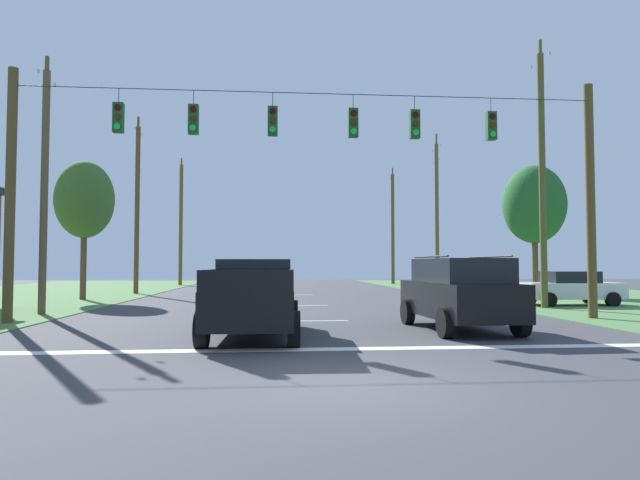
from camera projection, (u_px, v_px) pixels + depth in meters
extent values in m
plane|color=#3D3D42|center=(353.00, 386.00, 8.26)|extent=(120.00, 120.00, 0.00)
cube|color=white|center=(329.00, 349.00, 11.84)|extent=(15.79, 0.45, 0.01)
cube|color=white|center=(310.00, 321.00, 17.81)|extent=(2.50, 0.15, 0.01)
cube|color=white|center=(300.00, 305.00, 24.54)|extent=(2.50, 0.15, 0.01)
cube|color=white|center=(293.00, 295.00, 33.16)|extent=(2.50, 0.15, 0.01)
cylinder|color=brown|center=(10.00, 195.00, 17.08)|extent=(0.30, 0.30, 7.95)
cylinder|color=brown|center=(590.00, 201.00, 18.69)|extent=(0.30, 0.30, 7.95)
cylinder|color=black|center=(313.00, 93.00, 18.04)|extent=(18.80, 0.02, 0.02)
cylinder|color=black|center=(119.00, 96.00, 17.50)|extent=(0.02, 0.02, 0.47)
cube|color=#19471E|center=(118.00, 118.00, 17.47)|extent=(0.32, 0.24, 0.95)
cylinder|color=#310503|center=(117.00, 107.00, 17.34)|extent=(0.20, 0.04, 0.20)
cylinder|color=#352203|center=(117.00, 117.00, 17.33)|extent=(0.20, 0.04, 0.20)
cylinder|color=green|center=(117.00, 126.00, 17.31)|extent=(0.20, 0.04, 0.20)
cylinder|color=black|center=(194.00, 97.00, 17.70)|extent=(0.02, 0.02, 0.47)
cube|color=#19471E|center=(193.00, 119.00, 17.67)|extent=(0.32, 0.24, 0.95)
cylinder|color=#310503|center=(193.00, 109.00, 17.54)|extent=(0.20, 0.04, 0.20)
cylinder|color=#352203|center=(193.00, 118.00, 17.53)|extent=(0.20, 0.04, 0.20)
cylinder|color=green|center=(193.00, 128.00, 17.51)|extent=(0.20, 0.04, 0.20)
cylinder|color=black|center=(273.00, 99.00, 17.91)|extent=(0.02, 0.02, 0.47)
cube|color=#19471E|center=(273.00, 121.00, 17.88)|extent=(0.32, 0.24, 0.95)
cylinder|color=#310503|center=(273.00, 111.00, 17.76)|extent=(0.20, 0.04, 0.20)
cylinder|color=#352203|center=(273.00, 120.00, 17.74)|extent=(0.20, 0.04, 0.20)
cylinder|color=green|center=(273.00, 129.00, 17.73)|extent=(0.20, 0.04, 0.20)
cylinder|color=black|center=(353.00, 102.00, 18.14)|extent=(0.02, 0.02, 0.47)
cube|color=#19471E|center=(353.00, 123.00, 18.11)|extent=(0.32, 0.24, 0.95)
cylinder|color=#310503|center=(354.00, 113.00, 17.98)|extent=(0.20, 0.04, 0.20)
cylinder|color=#352203|center=(354.00, 122.00, 17.97)|extent=(0.20, 0.04, 0.20)
cylinder|color=green|center=(354.00, 131.00, 17.95)|extent=(0.20, 0.04, 0.20)
cylinder|color=black|center=(415.00, 103.00, 18.31)|extent=(0.02, 0.02, 0.47)
cube|color=#19471E|center=(415.00, 124.00, 18.28)|extent=(0.32, 0.24, 0.95)
cylinder|color=#310503|center=(416.00, 114.00, 18.16)|extent=(0.20, 0.04, 0.20)
cylinder|color=#352203|center=(416.00, 123.00, 18.14)|extent=(0.20, 0.04, 0.20)
cylinder|color=green|center=(416.00, 132.00, 18.13)|extent=(0.20, 0.04, 0.20)
cylinder|color=black|center=(491.00, 105.00, 18.54)|extent=(0.02, 0.02, 0.47)
cube|color=#19471E|center=(491.00, 126.00, 18.51)|extent=(0.32, 0.24, 0.95)
cylinder|color=#310503|center=(493.00, 116.00, 18.38)|extent=(0.20, 0.04, 0.20)
cylinder|color=#352203|center=(493.00, 125.00, 18.37)|extent=(0.20, 0.04, 0.20)
cylinder|color=green|center=(493.00, 134.00, 18.35)|extent=(0.20, 0.04, 0.20)
cube|color=black|center=(254.00, 304.00, 13.94)|extent=(2.16, 5.46, 0.85)
cube|color=black|center=(255.00, 273.00, 14.62)|extent=(1.91, 1.96, 0.70)
cube|color=black|center=(208.00, 279.00, 12.57)|extent=(0.17, 2.38, 0.45)
cube|color=black|center=(291.00, 279.00, 12.67)|extent=(0.17, 2.38, 0.45)
cube|color=black|center=(245.00, 281.00, 11.32)|extent=(1.96, 0.16, 0.45)
cylinder|color=black|center=(222.00, 314.00, 15.69)|extent=(0.30, 0.81, 0.80)
cylinder|color=black|center=(293.00, 314.00, 15.80)|extent=(0.30, 0.81, 0.80)
cylinder|color=black|center=(202.00, 330.00, 12.03)|extent=(0.30, 0.81, 0.80)
cylinder|color=black|center=(294.00, 329.00, 12.14)|extent=(0.30, 0.81, 0.80)
cube|color=black|center=(458.00, 299.00, 15.37)|extent=(2.16, 4.88, 0.95)
cube|color=black|center=(460.00, 270.00, 15.25)|extent=(1.94, 3.28, 0.65)
cylinder|color=black|center=(430.00, 257.00, 15.16)|extent=(0.17, 2.72, 0.05)
cylinder|color=black|center=(489.00, 257.00, 15.38)|extent=(0.17, 2.72, 0.05)
cylinder|color=black|center=(408.00, 312.00, 16.84)|extent=(0.29, 0.77, 0.76)
cylinder|color=black|center=(469.00, 311.00, 17.09)|extent=(0.29, 0.77, 0.76)
cylinder|color=black|center=(446.00, 323.00, 13.60)|extent=(0.29, 0.77, 0.76)
cylinder|color=black|center=(520.00, 322.00, 13.85)|extent=(0.29, 0.77, 0.76)
cube|color=silver|center=(570.00, 291.00, 24.48)|extent=(4.31, 1.82, 0.70)
cube|color=black|center=(569.00, 277.00, 24.50)|extent=(2.11, 1.63, 0.50)
cylinder|color=black|center=(589.00, 297.00, 25.47)|extent=(0.64, 0.22, 0.64)
cylinder|color=black|center=(613.00, 300.00, 23.68)|extent=(0.64, 0.22, 0.64)
cylinder|color=black|center=(530.00, 297.00, 25.24)|extent=(0.64, 0.22, 0.64)
cylinder|color=black|center=(549.00, 300.00, 23.45)|extent=(0.64, 0.22, 0.64)
cylinder|color=brown|center=(542.00, 180.00, 23.15)|extent=(0.28, 0.28, 10.73)
cube|color=brown|center=(540.00, 63.00, 23.37)|extent=(0.12, 0.12, 2.00)
cylinder|color=#B2B7BC|center=(531.00, 67.00, 24.17)|extent=(0.08, 0.08, 0.12)
cylinder|color=#B2B7BC|center=(550.00, 53.00, 22.58)|extent=(0.08, 0.08, 0.12)
cylinder|color=brown|center=(437.00, 217.00, 37.82)|extent=(0.27, 0.27, 10.12)
cube|color=brown|center=(436.00, 150.00, 38.03)|extent=(0.12, 0.12, 2.22)
cylinder|color=#B2B7BC|center=(433.00, 151.00, 38.92)|extent=(0.08, 0.08, 0.12)
cylinder|color=#B2B7BC|center=(440.00, 145.00, 37.15)|extent=(0.08, 0.08, 0.12)
cube|color=brown|center=(436.00, 163.00, 37.99)|extent=(0.12, 0.12, 1.89)
cylinder|color=#B2B7BC|center=(433.00, 163.00, 38.74)|extent=(0.08, 0.08, 0.12)
cylinder|color=#B2B7BC|center=(440.00, 159.00, 37.24)|extent=(0.08, 0.08, 0.12)
cylinder|color=brown|center=(393.00, 229.00, 52.05)|extent=(0.32, 0.32, 10.37)
cube|color=brown|center=(392.00, 178.00, 52.27)|extent=(0.12, 0.12, 2.02)
cylinder|color=#B2B7BC|center=(391.00, 179.00, 53.08)|extent=(0.08, 0.08, 0.12)
cylinder|color=#B2B7BC|center=(394.00, 176.00, 51.47)|extent=(0.08, 0.08, 0.12)
cylinder|color=brown|center=(44.00, 191.00, 20.22)|extent=(0.26, 0.26, 8.98)
cube|color=brown|center=(47.00, 81.00, 20.41)|extent=(0.12, 0.12, 1.87)
cylinder|color=#B2B7BC|center=(55.00, 85.00, 21.16)|extent=(0.08, 0.08, 0.12)
cylinder|color=#B2B7BC|center=(38.00, 71.00, 19.67)|extent=(0.08, 0.08, 0.12)
cylinder|color=brown|center=(137.00, 210.00, 34.62)|extent=(0.29, 0.29, 10.51)
cube|color=brown|center=(138.00, 133.00, 34.83)|extent=(0.12, 0.12, 2.09)
cylinder|color=#B2B7BC|center=(141.00, 134.00, 35.67)|extent=(0.08, 0.08, 0.12)
cylinder|color=#B2B7BC|center=(135.00, 128.00, 34.01)|extent=(0.08, 0.08, 0.12)
cylinder|color=brown|center=(181.00, 225.00, 48.83)|extent=(0.32, 0.32, 10.69)
cube|color=brown|center=(181.00, 169.00, 49.05)|extent=(0.12, 0.12, 2.00)
cylinder|color=#B2B7BC|center=(183.00, 169.00, 49.85)|extent=(0.08, 0.08, 0.12)
cylinder|color=#B2B7BC|center=(180.00, 166.00, 48.26)|extent=(0.08, 0.08, 0.12)
cylinder|color=brown|center=(535.00, 261.00, 32.44)|extent=(0.35, 0.35, 4.11)
ellipsoid|color=#235B28|center=(534.00, 204.00, 32.59)|extent=(3.62, 3.62, 4.59)
cylinder|color=brown|center=(83.00, 260.00, 28.52)|extent=(0.31, 0.31, 4.09)
ellipsoid|color=#396229|center=(85.00, 199.00, 28.66)|extent=(2.97, 2.97, 4.00)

